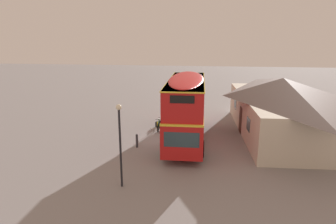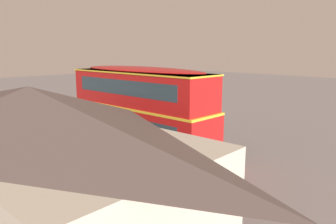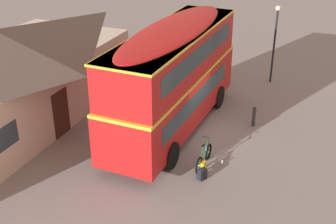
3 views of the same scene
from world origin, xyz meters
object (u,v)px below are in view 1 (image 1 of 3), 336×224
object	(u,v)px
kerb_bollard	(137,140)
water_bottle_clear_plastic	(150,130)
backpack_on_ground	(157,124)
street_lamp	(120,137)
double_decker_bus	(186,106)
touring_bicycle	(159,125)

from	to	relation	value
kerb_bollard	water_bottle_clear_plastic	bearing A→B (deg)	176.71
water_bottle_clear_plastic	kerb_bollard	world-z (taller)	kerb_bollard
backpack_on_ground	kerb_bollard	world-z (taller)	kerb_bollard
backpack_on_ground	street_lamp	xyz separation A→B (m)	(10.53, -0.03, 2.45)
double_decker_bus	street_lamp	bearing A→B (deg)	-20.23
backpack_on_ground	touring_bicycle	bearing A→B (deg)	17.65
water_bottle_clear_plastic	street_lamp	world-z (taller)	street_lamp
touring_bicycle	backpack_on_ground	bearing A→B (deg)	-162.35
kerb_bollard	touring_bicycle	bearing A→B (deg)	168.62
street_lamp	double_decker_bus	bearing A→B (deg)	159.77
water_bottle_clear_plastic	kerb_bollard	distance (m)	3.78
double_decker_bus	touring_bicycle	distance (m)	4.08
street_lamp	water_bottle_clear_plastic	bearing A→B (deg)	-177.93
touring_bicycle	kerb_bollard	distance (m)	4.27
backpack_on_ground	street_lamp	bearing A→B (deg)	-0.19
water_bottle_clear_plastic	street_lamp	bearing A→B (deg)	2.07
water_bottle_clear_plastic	street_lamp	size ratio (longest dim) A/B	0.06
double_decker_bus	touring_bicycle	xyz separation A→B (m)	(-2.38, -2.41, -2.27)
touring_bicycle	water_bottle_clear_plastic	bearing A→B (deg)	-55.33
street_lamp	kerb_bollard	bearing A→B (deg)	-174.31
water_bottle_clear_plastic	kerb_bollard	xyz separation A→B (m)	(3.75, -0.22, 0.38)
touring_bicycle	backpack_on_ground	xyz separation A→B (m)	(-0.81, -0.26, -0.12)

